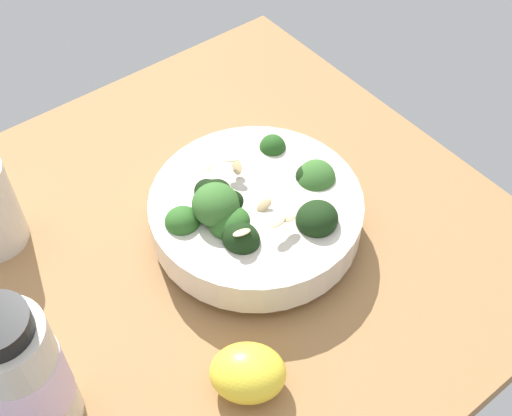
{
  "coord_description": "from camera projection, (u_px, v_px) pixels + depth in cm",
  "views": [
    {
      "loc": [
        -36.92,
        23.44,
        55.63
      ],
      "look_at": [
        -2.08,
        -3.64,
        4.0
      ],
      "focal_mm": 46.16,
      "sensor_mm": 36.0,
      "label": 1
    }
  ],
  "objects": [
    {
      "name": "ground_plane",
      "position": [
        218.0,
        245.0,
        0.72
      ],
      "size": [
        59.42,
        59.42,
        3.26
      ],
      "primitive_type": "cube",
      "color": "#996D42"
    },
    {
      "name": "bowl_of_broccoli",
      "position": [
        255.0,
        211.0,
        0.68
      ],
      "size": [
        22.04,
        22.04,
        9.5
      ],
      "color": "silver",
      "rests_on": "ground_plane"
    },
    {
      "name": "bottle_tall",
      "position": [
        24.0,
        375.0,
        0.52
      ],
      "size": [
        6.72,
        6.72,
        15.8
      ],
      "color": "beige",
      "rests_on": "ground_plane"
    },
    {
      "name": "lemon_wedge",
      "position": [
        248.0,
        373.0,
        0.58
      ],
      "size": [
        8.69,
        8.82,
        4.7
      ],
      "primitive_type": "ellipsoid",
      "rotation": [
        0.0,
        0.0,
        4.0
      ],
      "color": "yellow",
      "rests_on": "ground_plane"
    }
  ]
}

